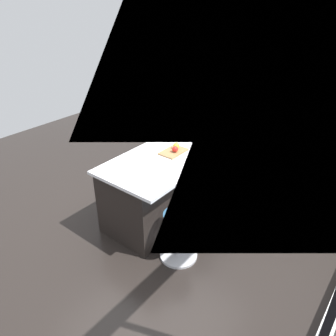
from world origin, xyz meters
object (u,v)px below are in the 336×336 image
Objects in this scene: apple_red at (175,149)px; cutting_board at (173,152)px; kitchen_island at (162,186)px; stool_near_camera at (179,237)px; apple_yellow at (176,146)px; stool_by_window at (225,196)px; oven_range at (186,109)px; stool_middle at (204,215)px.

cutting_board is at bearing -106.17° from apple_red.
apple_red reaches higher than kitchen_island.
stool_near_camera is 1.22m from apple_yellow.
stool_by_window is at bearing 112.16° from apple_yellow.
cutting_board is (2.62, 1.66, 0.47)m from oven_range.
apple_yellow is at bearing -152.43° from apple_red.
oven_range reaches higher than stool_near_camera.
apple_yellow reaches higher than stool_middle.
cutting_board is (-0.19, 0.04, 0.45)m from kitchen_island.
cutting_board reaches higher than stool_middle.
apple_yellow is (0.26, -0.64, 0.67)m from stool_by_window.
cutting_board is at bearing 32.31° from oven_range.
stool_near_camera is 1.13m from cutting_board.
apple_yellow is at bearing 174.13° from kitchen_island.
cutting_board is at bearing -138.55° from stool_near_camera.
stool_by_window is at bearing 180.00° from stool_middle.
stool_by_window is at bearing 45.09° from oven_range.
stool_by_window is at bearing 128.19° from kitchen_island.
apple_red reaches higher than stool_by_window.
oven_range is at bearing -150.05° from kitchen_island.
stool_by_window is 7.77× the size of apple_red.
oven_range is 3.24m from kitchen_island.
kitchen_island is 2.77× the size of stool_near_camera.
stool_near_camera is at bearing 40.29° from apple_red.
apple_yellow reaches higher than stool_by_window.
stool_by_window is at bearing 120.51° from apple_red.
cutting_board reaches higher than stool_by_window.
stool_by_window is 1.00× the size of stool_near_camera.
apple_yellow is (2.54, 1.65, 0.52)m from oven_range.
cutting_board is (-0.19, -0.63, 0.62)m from stool_middle.
oven_range is 3.63m from stool_middle.
oven_range is 10.35× the size of apple_yellow.
apple_yellow is at bearing -112.43° from stool_middle.
apple_red reaches higher than stool_middle.
stool_middle is 1.00× the size of stool_near_camera.
stool_middle is 0.53m from stool_near_camera.
apple_red is at bearing -59.49° from stool_by_window.
cutting_board reaches higher than kitchen_island.
oven_range is 1.43× the size of stool_near_camera.
stool_near_camera is at bearing 0.00° from stool_middle.
cutting_board is at bearing -61.52° from stool_by_window.
oven_range is 2.41× the size of cutting_board.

